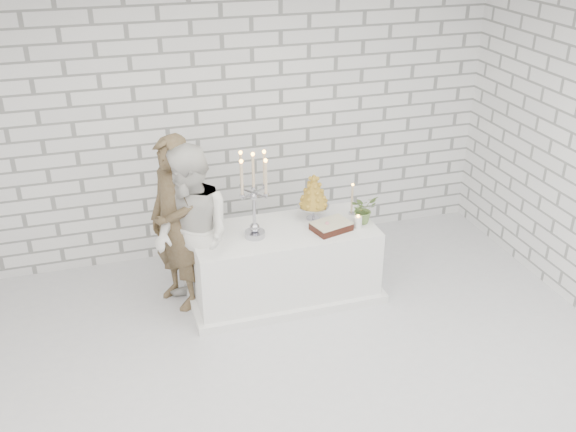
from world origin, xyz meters
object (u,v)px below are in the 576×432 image
object	(u,v)px
candelabra	(254,196)
croquembouche	(314,197)
cake_table	(284,263)
bride	(193,235)
groom	(175,224)

from	to	relation	value
candelabra	croquembouche	size ratio (longest dim) A/B	1.75
cake_table	candelabra	distance (m)	0.86
cake_table	croquembouche	bearing A→B (deg)	21.48
bride	candelabra	bearing A→B (deg)	67.77
bride	candelabra	xyz separation A→B (m)	(0.59, -0.01, 0.32)
groom	candelabra	size ratio (longest dim) A/B	2.04
bride	croquembouche	size ratio (longest dim) A/B	3.48
bride	croquembouche	world-z (taller)	bride
candelabra	bride	bearing A→B (deg)	179.19
cake_table	groom	world-z (taller)	groom
groom	bride	xyz separation A→B (m)	(0.13, -0.24, -0.02)
groom	bride	world-z (taller)	groom
cake_table	bride	distance (m)	1.02
cake_table	groom	bearing A→B (deg)	169.61
bride	croquembouche	distance (m)	1.27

